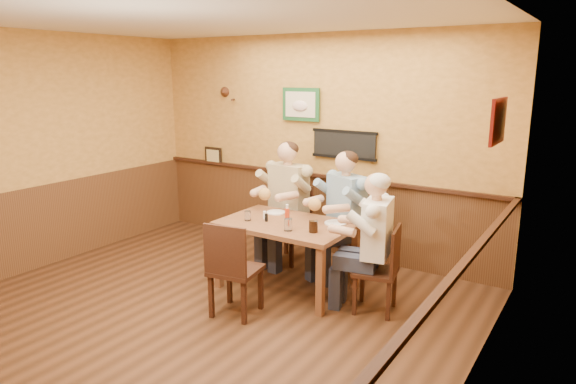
# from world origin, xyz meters

# --- Properties ---
(room) EXTENTS (5.02, 5.03, 2.81)m
(room) POSITION_xyz_m (0.13, 0.17, 1.69)
(room) COLOR #371F10
(room) RESTS_ON ground
(dining_table) EXTENTS (1.40, 0.90, 0.75)m
(dining_table) POSITION_xyz_m (0.38, 1.22, 0.66)
(dining_table) COLOR brown
(dining_table) RESTS_ON ground
(chair_back_left) EXTENTS (0.47, 0.47, 0.95)m
(chair_back_left) POSITION_xyz_m (-0.05, 1.94, 0.47)
(chair_back_left) COLOR #3B1F13
(chair_back_left) RESTS_ON ground
(chair_back_right) EXTENTS (0.57, 0.57, 0.93)m
(chair_back_right) POSITION_xyz_m (0.77, 1.87, 0.46)
(chair_back_right) COLOR #3B1F13
(chair_back_right) RESTS_ON ground
(chair_right_end) EXTENTS (0.48, 0.48, 0.88)m
(chair_right_end) POSITION_xyz_m (1.42, 1.22, 0.44)
(chair_right_end) COLOR #3B1F13
(chair_right_end) RESTS_ON ground
(chair_near_side) EXTENTS (0.51, 0.51, 0.95)m
(chair_near_side) POSITION_xyz_m (0.30, 0.44, 0.48)
(chair_near_side) COLOR #3B1F13
(chair_near_side) RESTS_ON ground
(diner_tan_shirt) EXTENTS (0.68, 0.68, 1.36)m
(diner_tan_shirt) POSITION_xyz_m (-0.05, 1.94, 0.68)
(diner_tan_shirt) COLOR #C5B287
(diner_tan_shirt) RESTS_ON ground
(diner_blue_polo) EXTENTS (0.81, 0.81, 1.32)m
(diner_blue_polo) POSITION_xyz_m (0.77, 1.87, 0.66)
(diner_blue_polo) COLOR #7999B5
(diner_blue_polo) RESTS_ON ground
(diner_white_elder) EXTENTS (0.68, 0.68, 1.25)m
(diner_white_elder) POSITION_xyz_m (1.42, 1.22, 0.63)
(diner_white_elder) COLOR white
(diner_white_elder) RESTS_ON ground
(water_glass_left) EXTENTS (0.09, 0.09, 0.11)m
(water_glass_left) POSITION_xyz_m (-0.01, 1.05, 0.80)
(water_glass_left) COLOR silver
(water_glass_left) RESTS_ON dining_table
(water_glass_mid) EXTENTS (0.10, 0.10, 0.13)m
(water_glass_mid) POSITION_xyz_m (0.56, 0.98, 0.81)
(water_glass_mid) COLOR silver
(water_glass_mid) RESTS_ON dining_table
(cola_tumbler) EXTENTS (0.09, 0.09, 0.12)m
(cola_tumbler) POSITION_xyz_m (0.80, 1.07, 0.81)
(cola_tumbler) COLOR black
(cola_tumbler) RESTS_ON dining_table
(hot_sauce_bottle) EXTENTS (0.06, 0.06, 0.20)m
(hot_sauce_bottle) POSITION_xyz_m (0.44, 1.14, 0.85)
(hot_sauce_bottle) COLOR red
(hot_sauce_bottle) RESTS_ON dining_table
(salt_shaker) EXTENTS (0.04, 0.04, 0.09)m
(salt_shaker) POSITION_xyz_m (0.11, 1.20, 0.79)
(salt_shaker) COLOR white
(salt_shaker) RESTS_ON dining_table
(pepper_shaker) EXTENTS (0.04, 0.04, 0.08)m
(pepper_shaker) POSITION_xyz_m (0.18, 1.13, 0.79)
(pepper_shaker) COLOR black
(pepper_shaker) RESTS_ON dining_table
(plate_far_left) EXTENTS (0.28, 0.28, 0.01)m
(plate_far_left) POSITION_xyz_m (0.07, 1.47, 0.76)
(plate_far_left) COLOR white
(plate_far_left) RESTS_ON dining_table
(plate_far_right) EXTENTS (0.28, 0.28, 0.02)m
(plate_far_right) POSITION_xyz_m (0.85, 1.46, 0.76)
(plate_far_right) COLOR white
(plate_far_right) RESTS_ON dining_table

